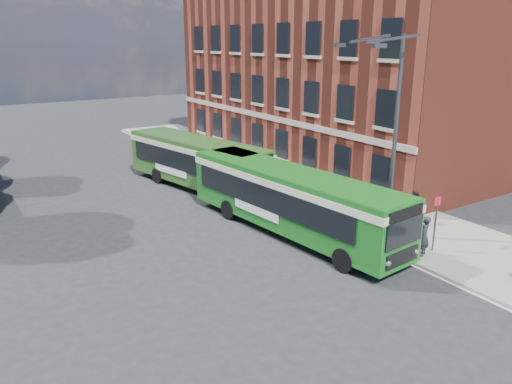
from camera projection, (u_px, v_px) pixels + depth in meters
ground at (268, 249)px, 21.81m from camera, size 120.00×120.00×0.00m
pavement at (289, 181)px, 31.83m from camera, size 6.00×48.00×0.15m
kerb_line at (249, 190)px, 30.28m from camera, size 0.12×48.00×0.01m
brick_office at (335, 64)px, 36.62m from camera, size 12.10×26.00×14.20m
street_lamp at (389, 137)px, 21.28m from camera, size 2.96×2.38×9.00m
bus_stop_sign at (436, 220)px, 20.88m from camera, size 0.35×0.08×2.52m
bus_front at (291, 196)px, 23.06m from camera, size 3.83×12.66×3.02m
bus_rear at (197, 159)px, 30.15m from camera, size 4.63×11.16×3.02m
pedestrian_a at (424, 236)px, 20.53m from camera, size 0.75×0.66×1.72m
pedestrian_b at (414, 207)px, 24.15m from camera, size 0.87×0.70×1.69m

